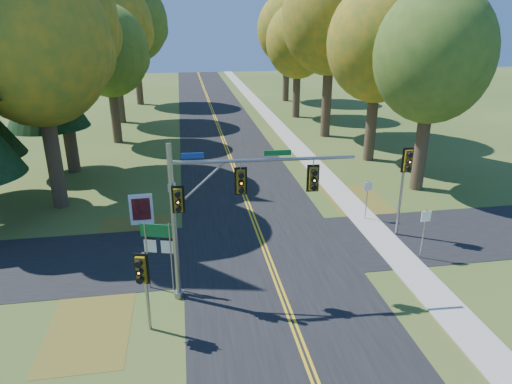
{
  "coord_description": "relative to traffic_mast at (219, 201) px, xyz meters",
  "views": [
    {
      "loc": [
        -3.64,
        -17.77,
        10.73
      ],
      "look_at": [
        -0.5,
        1.54,
        3.2
      ],
      "focal_mm": 32.0,
      "sensor_mm": 36.0,
      "label": 1
    }
  ],
  "objects": [
    {
      "name": "ground",
      "position": [
        2.44,
        1.7,
        -4.17
      ],
      "size": [
        160.0,
        160.0,
        0.0
      ],
      "primitive_type": "plane",
      "color": "#334C1B",
      "rests_on": "ground"
    },
    {
      "name": "road_main",
      "position": [
        2.44,
        1.7,
        -4.16
      ],
      "size": [
        8.0,
        160.0,
        0.02
      ],
      "primitive_type": "cube",
      "color": "black",
      "rests_on": "ground"
    },
    {
      "name": "road_cross",
      "position": [
        2.44,
        3.7,
        -4.16
      ],
      "size": [
        60.0,
        6.0,
        0.02
      ],
      "primitive_type": "cube",
      "color": "black",
      "rests_on": "ground"
    },
    {
      "name": "centerline_left",
      "position": [
        2.34,
        1.7,
        -4.14
      ],
      "size": [
        0.1,
        160.0,
        0.01
      ],
      "primitive_type": "cube",
      "color": "gold",
      "rests_on": "road_main"
    },
    {
      "name": "centerline_right",
      "position": [
        2.54,
        1.7,
        -4.14
      ],
      "size": [
        0.1,
        160.0,
        0.01
      ],
      "primitive_type": "cube",
      "color": "gold",
      "rests_on": "road_main"
    },
    {
      "name": "sidewalk_east",
      "position": [
        8.64,
        1.7,
        -4.14
      ],
      "size": [
        1.6,
        160.0,
        0.06
      ],
      "primitive_type": "cube",
      "color": "#9E998E",
      "rests_on": "ground"
    },
    {
      "name": "leaf_patch_w_near",
      "position": [
        -4.06,
        5.7,
        -4.16
      ],
      "size": [
        4.0,
        6.0,
        0.0
      ],
      "primitive_type": "cube",
      "color": "brown",
      "rests_on": "ground"
    },
    {
      "name": "leaf_patch_e",
      "position": [
        9.24,
        7.7,
        -4.16
      ],
      "size": [
        3.5,
        8.0,
        0.0
      ],
      "primitive_type": "cube",
      "color": "brown",
      "rests_on": "ground"
    },
    {
      "name": "leaf_patch_w_far",
      "position": [
        -5.06,
        -1.3,
        -4.16
      ],
      "size": [
        3.0,
        5.0,
        0.0
      ],
      "primitive_type": "cube",
      "color": "brown",
      "rests_on": "ground"
    },
    {
      "name": "tree_w_a",
      "position": [
        -8.68,
        11.08,
        5.32
      ],
      "size": [
        8.0,
        8.0,
        14.15
      ],
      "color": "#38281C",
      "rests_on": "ground"
    },
    {
      "name": "tree_e_a",
      "position": [
        14.01,
        10.48,
        4.36
      ],
      "size": [
        7.2,
        7.2,
        12.73
      ],
      "color": "#38281C",
      "rests_on": "ground"
    },
    {
      "name": "tree_w_b",
      "position": [
        -9.28,
        17.99,
        6.2
      ],
      "size": [
        8.6,
        8.6,
        15.38
      ],
      "color": "#38281C",
      "rests_on": "ground"
    },
    {
      "name": "tree_e_b",
      "position": [
        13.41,
        17.28,
        4.73
      ],
      "size": [
        7.6,
        7.6,
        13.33
      ],
      "color": "#38281C",
      "rests_on": "ground"
    },
    {
      "name": "tree_w_c",
      "position": [
        -7.1,
        26.17,
        3.77
      ],
      "size": [
        6.8,
        6.8,
        11.91
      ],
      "color": "#38281C",
      "rests_on": "ground"
    },
    {
      "name": "tree_e_c",
      "position": [
        12.32,
        25.39,
        6.49
      ],
      "size": [
        8.8,
        8.8,
        15.79
      ],
      "color": "#38281C",
      "rests_on": "ground"
    },
    {
      "name": "tree_w_d",
      "position": [
        -7.68,
        34.89,
        5.61
      ],
      "size": [
        8.2,
        8.2,
        14.56
      ],
      "color": "#38281C",
      "rests_on": "ground"
    },
    {
      "name": "tree_e_d",
      "position": [
        11.71,
        34.57,
        4.07
      ],
      "size": [
        7.0,
        7.0,
        12.32
      ],
      "color": "#38281C",
      "rests_on": "ground"
    },
    {
      "name": "tree_w_e",
      "position": [
        -6.48,
        45.79,
        5.9
      ],
      "size": [
        8.4,
        8.4,
        14.97
      ],
      "color": "#38281C",
      "rests_on": "ground"
    },
    {
      "name": "tree_e_e",
      "position": [
        12.91,
        45.28,
        5.02
      ],
      "size": [
        7.8,
        7.8,
        13.74
      ],
      "color": "#38281C",
      "rests_on": "ground"
    },
    {
      "name": "pine_c",
      "position": [
        -10.56,
        17.7,
        5.52
      ],
      "size": [
        5.6,
        5.6,
        20.56
      ],
      "color": "#38281C",
      "rests_on": "ground"
    },
    {
      "name": "traffic_mast",
      "position": [
        0.0,
        0.0,
        0.0
      ],
      "size": [
        7.15,
        0.75,
        6.48
      ],
      "rotation": [
        0.0,
        0.0,
        -0.05
      ],
      "color": "gray",
      "rests_on": "ground"
    },
    {
      "name": "east_signal_pole",
      "position": [
        9.56,
        3.9,
        -0.53
      ],
      "size": [
        0.56,
        0.64,
        4.8
      ],
      "rotation": [
        0.0,
        0.0,
        -0.04
      ],
      "color": "gray",
      "rests_on": "ground"
    },
    {
      "name": "ped_signal_pole",
      "position": [
        -2.87,
        -1.98,
        -1.75
      ],
      "size": [
        0.5,
        0.6,
        3.25
      ],
      "rotation": [
        0.0,
        0.0,
        -0.29
      ],
      "color": "gray",
      "rests_on": "ground"
    },
    {
      "name": "route_sign_cluster",
      "position": [
        -2.47,
        0.88,
        -2.02
      ],
      "size": [
        1.38,
        0.44,
        3.05
      ],
      "rotation": [
        0.0,
        0.0,
        -0.29
      ],
      "color": "gray",
      "rests_on": "ground"
    },
    {
      "name": "info_kiosk",
      "position": [
        -3.72,
        7.58,
        -3.3
      ],
      "size": [
        1.27,
        0.22,
        1.75
      ],
      "rotation": [
        0.0,
        0.0,
        0.02
      ],
      "color": "white",
      "rests_on": "ground"
    },
    {
      "name": "reg_sign_e_north",
      "position": [
        8.69,
        6.2,
        -2.59
      ],
      "size": [
        0.44,
        0.07,
        2.31
      ],
      "rotation": [
        0.0,
        0.0,
        -0.03
      ],
      "color": "gray",
      "rests_on": "ground"
    },
    {
      "name": "reg_sign_e_south",
      "position": [
        9.59,
        1.57,
        -2.45
      ],
      "size": [
        0.48,
        0.08,
        2.51
      ],
      "rotation": [
        0.0,
        0.0,
        0.05
      ],
      "color": "gray",
      "rests_on": "ground"
    },
    {
      "name": "reg_sign_w",
      "position": [
        -2.01,
        7.69,
        -2.56
      ],
      "size": [
        0.42,
        0.21,
        2.35
      ],
      "rotation": [
        0.0,
        0.0,
        0.41
      ],
      "color": "gray",
      "rests_on": "ground"
    }
  ]
}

